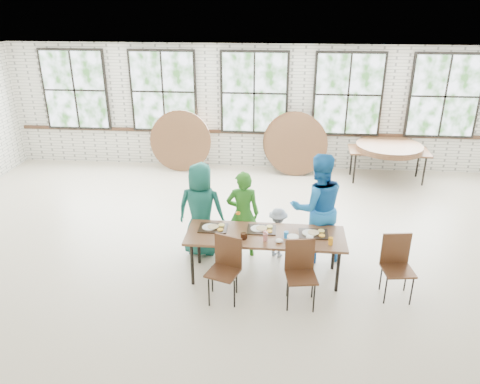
% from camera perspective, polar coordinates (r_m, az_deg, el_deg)
% --- Properties ---
extents(room, '(12.00, 12.00, 12.00)m').
position_cam_1_polar(room, '(11.37, 1.74, 11.75)').
color(room, beige).
rests_on(room, ground).
extents(dining_table, '(2.41, 0.84, 0.74)m').
position_cam_1_polar(dining_table, '(7.11, 3.10, -5.57)').
color(dining_table, brown).
rests_on(dining_table, ground).
extents(chair_near_left, '(0.53, 0.52, 0.95)m').
position_cam_1_polar(chair_near_left, '(6.73, -1.76, -8.64)').
color(chair_near_left, '#4D2C19').
rests_on(chair_near_left, ground).
extents(chair_near_right, '(0.48, 0.46, 0.95)m').
position_cam_1_polar(chair_near_right, '(6.70, 7.37, -9.04)').
color(chair_near_right, '#4D2C19').
rests_on(chair_near_right, ground).
extents(chair_spare, '(0.47, 0.46, 0.95)m').
position_cam_1_polar(chair_spare, '(7.15, 18.55, -7.93)').
color(chair_spare, '#4D2C19').
rests_on(chair_spare, ground).
extents(adult_teal, '(0.82, 0.56, 1.61)m').
position_cam_1_polar(adult_teal, '(7.73, -4.78, -2.16)').
color(adult_teal, '#1B6654').
rests_on(adult_teal, ground).
extents(adult_green, '(0.58, 0.41, 1.50)m').
position_cam_1_polar(adult_green, '(7.68, 0.36, -2.71)').
color(adult_green, '#296F1D').
rests_on(adult_green, ground).
extents(toddler, '(0.64, 0.52, 0.87)m').
position_cam_1_polar(toddler, '(7.80, 4.63, -4.95)').
color(toddler, '#152643').
rests_on(toddler, ground).
extents(adult_blue, '(1.02, 0.87, 1.83)m').
position_cam_1_polar(adult_blue, '(7.61, 9.41, -1.88)').
color(adult_blue, blue).
rests_on(adult_blue, ground).
extents(storage_table, '(1.83, 0.83, 0.74)m').
position_cam_1_polar(storage_table, '(11.35, 17.65, 4.64)').
color(storage_table, brown).
rests_on(storage_table, ground).
extents(tabletop_clutter, '(2.01, 0.59, 0.11)m').
position_cam_1_polar(tabletop_clutter, '(7.05, 3.83, -5.15)').
color(tabletop_clutter, black).
rests_on(tabletop_clutter, dining_table).
extents(round_tops_stacked, '(1.50, 1.50, 0.13)m').
position_cam_1_polar(round_tops_stacked, '(11.31, 17.72, 5.21)').
color(round_tops_stacked, brown).
rests_on(round_tops_stacked, storage_table).
extents(round_tops_leaning, '(4.30, 0.42, 1.49)m').
position_cam_1_polar(round_tops_leaning, '(11.33, 2.02, 5.99)').
color(round_tops_leaning, brown).
rests_on(round_tops_leaning, ground).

